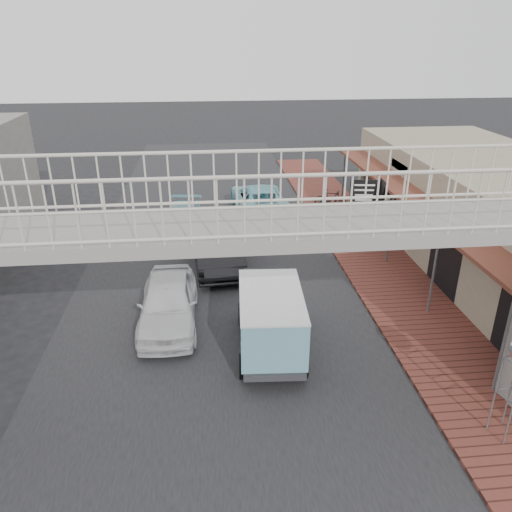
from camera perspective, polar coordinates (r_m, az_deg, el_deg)
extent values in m
plane|color=black|center=(15.10, -4.35, -9.85)|extent=(120.00, 120.00, 0.00)
cube|color=black|center=(15.09, -4.35, -9.83)|extent=(10.00, 60.00, 0.01)
cube|color=brown|center=(18.86, 15.49, -3.21)|extent=(3.00, 40.00, 0.10)
cube|color=gray|center=(20.96, 26.71, 3.60)|extent=(6.00, 18.00, 4.00)
cube|color=brown|center=(19.13, 18.77, 6.00)|extent=(1.80, 18.00, 0.12)
cube|color=silver|center=(22.26, 16.18, 9.81)|extent=(0.08, 2.60, 0.90)
cube|color=#B21914|center=(16.64, 24.09, 4.04)|extent=(0.08, 2.20, 0.80)
cube|color=gray|center=(9.16, -4.51, 3.05)|extent=(14.00, 2.00, 0.24)
cube|color=beige|center=(9.86, -4.80, 8.65)|extent=(14.00, 0.08, 1.10)
cube|color=beige|center=(8.04, -4.45, 5.12)|extent=(14.00, 0.08, 1.10)
imported|color=silver|center=(15.85, -10.01, -5.24)|extent=(1.78, 4.39, 1.49)
imported|color=black|center=(19.73, -4.58, 1.34)|extent=(2.14, 5.14, 1.65)
imported|color=#78C2D0|center=(25.49, 0.38, 6.51)|extent=(2.78, 5.55, 1.51)
imported|color=#6CAFBC|center=(23.22, -8.55, 4.12)|extent=(2.20, 4.42, 1.24)
cylinder|color=black|center=(15.79, -1.58, -6.63)|extent=(0.28, 0.72, 0.70)
cylinder|color=black|center=(15.88, 4.12, -6.50)|extent=(0.28, 0.72, 0.70)
cylinder|color=black|center=(13.52, -1.40, -12.47)|extent=(0.28, 0.72, 0.70)
cylinder|color=black|center=(13.63, 5.35, -12.27)|extent=(0.28, 0.72, 0.70)
cube|color=#6DABBE|center=(13.97, 1.72, -7.07)|extent=(1.90, 3.31, 1.36)
cube|color=#6DABBE|center=(15.69, 1.25, -4.31)|extent=(1.68, 1.00, 0.90)
cube|color=black|center=(13.78, 1.74, -5.75)|extent=(1.91, 2.71, 0.50)
cube|color=silver|center=(13.62, 1.76, -4.53)|extent=(1.92, 3.31, 0.06)
imported|color=black|center=(24.02, 10.60, 4.36)|extent=(1.57, 0.68, 0.80)
imported|color=black|center=(26.30, 8.53, 6.45)|extent=(1.73, 0.99, 1.00)
cylinder|color=#59595B|center=(12.61, 25.62, -14.10)|extent=(0.04, 0.04, 1.99)
cylinder|color=#59595B|center=(12.93, 27.08, -13.40)|extent=(0.04, 0.04, 1.99)
cylinder|color=#59595B|center=(12.39, 27.25, -15.20)|extent=(0.04, 0.04, 1.99)
cylinder|color=#59595B|center=(20.94, 12.12, 4.46)|extent=(0.10, 0.10, 2.97)
cube|color=black|center=(20.59, 12.39, 7.26)|extent=(1.23, 0.24, 0.92)
cone|color=black|center=(20.76, 14.78, 7.16)|extent=(0.77, 1.20, 1.13)
cube|color=white|center=(20.56, 12.25, 7.10)|extent=(0.81, 0.13, 0.62)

